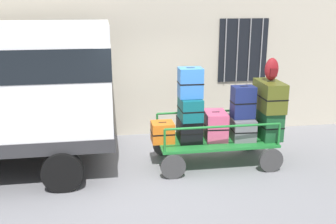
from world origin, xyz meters
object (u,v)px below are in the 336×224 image
suitcase_midleft_top (190,83)px  luggage_cart (215,144)px  suitcase_right_bottom (266,123)px  suitcase_midright_bottom (242,128)px  suitcase_midleft_bottom (189,129)px  suitcase_right_middle (269,96)px  suitcase_center_bottom (215,125)px  suitcase_midright_middle (243,102)px  suitcase_left_bottom (163,132)px  suitcase_midleft_middle (190,109)px  backpack (272,69)px

suitcase_midleft_top → luggage_cart: bearing=0.7°
suitcase_midleft_top → suitcase_right_bottom: (1.58, 0.02, -0.87)m
luggage_cart → suitcase_midright_bottom: (0.53, -0.01, 0.31)m
suitcase_midleft_bottom → suitcase_right_middle: size_ratio=0.74×
suitcase_center_bottom → suitcase_midright_middle: 0.71m
luggage_cart → suitcase_left_bottom: bearing=178.5°
suitcase_midleft_middle → suitcase_midleft_top: bearing=90.0°
suitcase_left_bottom → suitcase_center_bottom: suitcase_center_bottom is taller
suitcase_midright_bottom → suitcase_midleft_bottom: bearing=177.5°
suitcase_midleft_middle → suitcase_midleft_top: suitcase_midleft_top is taller
suitcase_midright_bottom → backpack: backpack is taller
suitcase_midleft_bottom → suitcase_midright_middle: (1.05, -0.05, 0.52)m
suitcase_right_bottom → suitcase_right_middle: suitcase_right_middle is taller
suitcase_left_bottom → backpack: backpack is taller
suitcase_right_bottom → backpack: bearing=-12.0°
suitcase_left_bottom → suitcase_midleft_top: suitcase_midleft_top is taller
suitcase_midleft_top → suitcase_midright_middle: bearing=-0.9°
suitcase_midright_bottom → suitcase_midright_middle: (0.00, -0.01, 0.53)m
suitcase_center_bottom → backpack: (1.08, -0.02, 1.09)m
suitcase_right_bottom → suitcase_right_middle: size_ratio=1.01×
suitcase_right_bottom → suitcase_left_bottom: bearing=179.7°
suitcase_left_bottom → suitcase_midleft_middle: size_ratio=0.79×
suitcase_midleft_bottom → suitcase_right_middle: bearing=-2.6°
suitcase_midleft_top → suitcase_midright_bottom: suitcase_midleft_top is taller
suitcase_midleft_middle → suitcase_right_bottom: 1.62m
luggage_cart → backpack: (1.08, 0.01, 1.46)m
suitcase_midleft_middle → backpack: size_ratio=1.27×
suitcase_midright_middle → suitcase_midleft_top: bearing=179.1°
luggage_cart → backpack: bearing=0.6°
suitcase_midleft_bottom → suitcase_midleft_top: 0.94m
suitcase_midright_middle → suitcase_right_middle: size_ratio=0.75×
suitcase_left_bottom → suitcase_right_middle: (2.11, -0.07, 0.66)m
luggage_cart → suitcase_right_bottom: bearing=1.0°
suitcase_midleft_middle → suitcase_midright_bottom: suitcase_midleft_middle is taller
suitcase_right_bottom → suitcase_right_middle: bearing=-90.0°
suitcase_left_bottom → suitcase_right_middle: bearing=-1.8°
suitcase_right_bottom → backpack: 1.08m
suitcase_midright_middle → suitcase_midleft_middle: bearing=-179.1°
suitcase_midright_bottom → suitcase_left_bottom: bearing=178.4°
suitcase_right_bottom → suitcase_right_middle: (0.00, -0.06, 0.57)m
suitcase_right_middle → suitcase_right_bottom: bearing=90.0°
luggage_cart → suitcase_midright_middle: suitcase_midright_middle is taller
luggage_cart → suitcase_midleft_middle: suitcase_midleft_middle is taller
suitcase_midleft_middle → suitcase_center_bottom: suitcase_midleft_middle is taller
suitcase_midleft_bottom → suitcase_midleft_middle: (-0.00, -0.07, 0.44)m
luggage_cart → suitcase_midleft_middle: 0.92m
suitcase_midright_bottom → suitcase_right_bottom: 0.53m
suitcase_right_bottom → backpack: (0.03, -0.01, 1.08)m
suitcase_midright_bottom → suitcase_right_bottom: suitcase_right_bottom is taller
luggage_cart → suitcase_left_bottom: suitcase_left_bottom is taller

